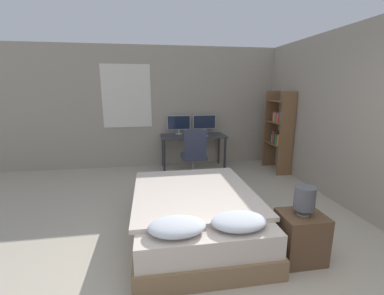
{
  "coord_description": "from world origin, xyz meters",
  "views": [
    {
      "loc": [
        -0.76,
        -1.57,
        1.81
      ],
      "look_at": [
        -0.04,
        2.86,
        0.75
      ],
      "focal_mm": 24.0,
      "sensor_mm": 36.0,
      "label": 1
    }
  ],
  "objects_px": {
    "monitor_right": "(204,123)",
    "bookshelf": "(280,129)",
    "bedside_lamp": "(305,198)",
    "nightstand": "(300,237)",
    "computer_mouse": "(207,136)",
    "monitor_left": "(179,123)",
    "keyboard": "(195,137)",
    "bed": "(195,214)",
    "desk": "(193,139)",
    "office_chair": "(194,159)"
  },
  "relations": [
    {
      "from": "monitor_right",
      "to": "bookshelf",
      "type": "distance_m",
      "value": 1.67
    },
    {
      "from": "desk",
      "to": "monitor_left",
      "type": "distance_m",
      "value": 0.5
    },
    {
      "from": "bedside_lamp",
      "to": "monitor_left",
      "type": "xyz_separation_m",
      "value": [
        -0.89,
        3.56,
        0.31
      ]
    },
    {
      "from": "bedside_lamp",
      "to": "computer_mouse",
      "type": "bearing_deg",
      "value": 95.97
    },
    {
      "from": "keyboard",
      "to": "bedside_lamp",
      "type": "bearing_deg",
      "value": -79.27
    },
    {
      "from": "computer_mouse",
      "to": "office_chair",
      "type": "relative_size",
      "value": 0.07
    },
    {
      "from": "monitor_right",
      "to": "bedside_lamp",
      "type": "bearing_deg",
      "value": -85.2
    },
    {
      "from": "bedside_lamp",
      "to": "monitor_left",
      "type": "bearing_deg",
      "value": 104.08
    },
    {
      "from": "desk",
      "to": "computer_mouse",
      "type": "distance_m",
      "value": 0.36
    },
    {
      "from": "bedside_lamp",
      "to": "office_chair",
      "type": "bearing_deg",
      "value": 104.82
    },
    {
      "from": "bedside_lamp",
      "to": "bed",
      "type": "bearing_deg",
      "value": 146.16
    },
    {
      "from": "monitor_right",
      "to": "bed",
      "type": "bearing_deg",
      "value": -103.92
    },
    {
      "from": "desk",
      "to": "bookshelf",
      "type": "xyz_separation_m",
      "value": [
        1.8,
        -0.52,
        0.28
      ]
    },
    {
      "from": "desk",
      "to": "monitor_left",
      "type": "relative_size",
      "value": 2.71
    },
    {
      "from": "desk",
      "to": "bookshelf",
      "type": "height_order",
      "value": "bookshelf"
    },
    {
      "from": "nightstand",
      "to": "bedside_lamp",
      "type": "relative_size",
      "value": 1.72
    },
    {
      "from": "office_chair",
      "to": "desk",
      "type": "bearing_deg",
      "value": 82.0
    },
    {
      "from": "desk",
      "to": "monitor_right",
      "type": "bearing_deg",
      "value": 35.22
    },
    {
      "from": "keyboard",
      "to": "bookshelf",
      "type": "distance_m",
      "value": 1.83
    },
    {
      "from": "bedside_lamp",
      "to": "bookshelf",
      "type": "relative_size",
      "value": 0.18
    },
    {
      "from": "monitor_left",
      "to": "bookshelf",
      "type": "height_order",
      "value": "bookshelf"
    },
    {
      "from": "bookshelf",
      "to": "keyboard",
      "type": "bearing_deg",
      "value": 170.23
    },
    {
      "from": "monitor_left",
      "to": "keyboard",
      "type": "xyz_separation_m",
      "value": [
        0.3,
        -0.42,
        -0.24
      ]
    },
    {
      "from": "computer_mouse",
      "to": "desk",
      "type": "bearing_deg",
      "value": 142.29
    },
    {
      "from": "bed",
      "to": "bedside_lamp",
      "type": "height_order",
      "value": "bedside_lamp"
    },
    {
      "from": "nightstand",
      "to": "monitor_left",
      "type": "height_order",
      "value": "monitor_left"
    },
    {
      "from": "nightstand",
      "to": "bookshelf",
      "type": "bearing_deg",
      "value": 67.04
    },
    {
      "from": "keyboard",
      "to": "bookshelf",
      "type": "bearing_deg",
      "value": -9.77
    },
    {
      "from": "monitor_right",
      "to": "keyboard",
      "type": "distance_m",
      "value": 0.56
    },
    {
      "from": "computer_mouse",
      "to": "bed",
      "type": "bearing_deg",
      "value": -105.5
    },
    {
      "from": "desk",
      "to": "computer_mouse",
      "type": "relative_size",
      "value": 20.62
    },
    {
      "from": "desk",
      "to": "computer_mouse",
      "type": "height_order",
      "value": "computer_mouse"
    },
    {
      "from": "bedside_lamp",
      "to": "bookshelf",
      "type": "height_order",
      "value": "bookshelf"
    },
    {
      "from": "monitor_left",
      "to": "desk",
      "type": "bearing_deg",
      "value": -35.22
    },
    {
      "from": "bedside_lamp",
      "to": "bookshelf",
      "type": "distance_m",
      "value": 3.09
    },
    {
      "from": "nightstand",
      "to": "computer_mouse",
      "type": "relative_size",
      "value": 7.48
    },
    {
      "from": "office_chair",
      "to": "keyboard",
      "type": "bearing_deg",
      "value": 78.84
    },
    {
      "from": "monitor_left",
      "to": "keyboard",
      "type": "distance_m",
      "value": 0.56
    },
    {
      "from": "nightstand",
      "to": "computer_mouse",
      "type": "xyz_separation_m",
      "value": [
        -0.33,
        3.15,
        0.52
      ]
    },
    {
      "from": "bed",
      "to": "keyboard",
      "type": "xyz_separation_m",
      "value": [
        0.42,
        2.47,
        0.51
      ]
    },
    {
      "from": "desk",
      "to": "office_chair",
      "type": "relative_size",
      "value": 1.4
    },
    {
      "from": "bed",
      "to": "bookshelf",
      "type": "distance_m",
      "value": 3.17
    },
    {
      "from": "bedside_lamp",
      "to": "office_chair",
      "type": "xyz_separation_m",
      "value": [
        -0.7,
        2.64,
        -0.29
      ]
    },
    {
      "from": "computer_mouse",
      "to": "monitor_left",
      "type": "bearing_deg",
      "value": 143.58
    },
    {
      "from": "bed",
      "to": "office_chair",
      "type": "relative_size",
      "value": 1.94
    },
    {
      "from": "monitor_left",
      "to": "keyboard",
      "type": "height_order",
      "value": "monitor_left"
    },
    {
      "from": "bedside_lamp",
      "to": "monitor_left",
      "type": "relative_size",
      "value": 0.57
    },
    {
      "from": "monitor_left",
      "to": "keyboard",
      "type": "relative_size",
      "value": 1.5
    },
    {
      "from": "nightstand",
      "to": "keyboard",
      "type": "distance_m",
      "value": 3.24
    },
    {
      "from": "bed",
      "to": "computer_mouse",
      "type": "relative_size",
      "value": 28.5
    }
  ]
}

